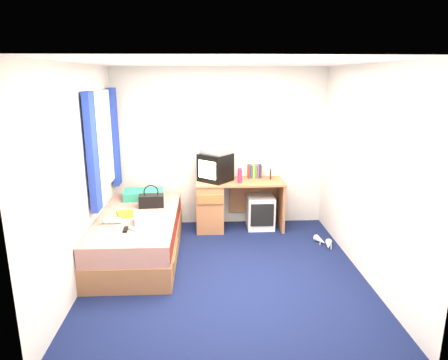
{
  "coord_description": "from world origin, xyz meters",
  "views": [
    {
      "loc": [
        -0.23,
        -4.3,
        2.27
      ],
      "look_at": [
        0.01,
        0.7,
        0.95
      ],
      "focal_mm": 32.0,
      "sensor_mm": 36.0,
      "label": 1
    }
  ],
  "objects_px": {
    "remote_control": "(126,229)",
    "crt_tv": "(215,167)",
    "storage_cube": "(260,212)",
    "handbag": "(151,200)",
    "aerosol_can": "(230,174)",
    "colour_swatch_fan": "(132,229)",
    "pillow": "(144,194)",
    "towel": "(147,219)",
    "magazine": "(126,214)",
    "pink_water_bottle": "(240,176)",
    "white_heels": "(324,243)",
    "vcr": "(215,151)",
    "water_bottle": "(113,221)",
    "bed": "(139,236)",
    "desk": "(221,203)",
    "picture_frame": "(270,174)"
  },
  "relations": [
    {
      "from": "towel",
      "to": "storage_cube",
      "type": "bearing_deg",
      "value": 36.18
    },
    {
      "from": "desk",
      "to": "magazine",
      "type": "xyz_separation_m",
      "value": [
        -1.26,
        -0.84,
        0.14
      ]
    },
    {
      "from": "crt_tv",
      "to": "colour_swatch_fan",
      "type": "distance_m",
      "value": 1.74
    },
    {
      "from": "bed",
      "to": "desk",
      "type": "xyz_separation_m",
      "value": [
        1.11,
        0.9,
        0.14
      ]
    },
    {
      "from": "magazine",
      "to": "towel",
      "type": "bearing_deg",
      "value": -44.25
    },
    {
      "from": "vcr",
      "to": "towel",
      "type": "height_order",
      "value": "vcr"
    },
    {
      "from": "pillow",
      "to": "pink_water_bottle",
      "type": "xyz_separation_m",
      "value": [
        1.4,
        0.02,
        0.25
      ]
    },
    {
      "from": "storage_cube",
      "to": "handbag",
      "type": "relative_size",
      "value": 1.46
    },
    {
      "from": "aerosol_can",
      "to": "pink_water_bottle",
      "type": "bearing_deg",
      "value": -58.77
    },
    {
      "from": "desk",
      "to": "water_bottle",
      "type": "bearing_deg",
      "value": -139.64
    },
    {
      "from": "crt_tv",
      "to": "aerosol_can",
      "type": "relative_size",
      "value": 3.24
    },
    {
      "from": "handbag",
      "to": "water_bottle",
      "type": "relative_size",
      "value": 1.71
    },
    {
      "from": "desk",
      "to": "colour_swatch_fan",
      "type": "bearing_deg",
      "value": -128.87
    },
    {
      "from": "colour_swatch_fan",
      "to": "remote_control",
      "type": "distance_m",
      "value": 0.07
    },
    {
      "from": "pillow",
      "to": "remote_control",
      "type": "bearing_deg",
      "value": -91.33
    },
    {
      "from": "white_heels",
      "to": "aerosol_can",
      "type": "bearing_deg",
      "value": 147.73
    },
    {
      "from": "pink_water_bottle",
      "to": "colour_swatch_fan",
      "type": "bearing_deg",
      "value": -137.9
    },
    {
      "from": "bed",
      "to": "desk",
      "type": "relative_size",
      "value": 1.54
    },
    {
      "from": "pink_water_bottle",
      "to": "water_bottle",
      "type": "xyz_separation_m",
      "value": [
        -1.62,
        -1.02,
        -0.28
      ]
    },
    {
      "from": "aerosol_can",
      "to": "remote_control",
      "type": "height_order",
      "value": "aerosol_can"
    },
    {
      "from": "pillow",
      "to": "remote_control",
      "type": "height_order",
      "value": "pillow"
    },
    {
      "from": "handbag",
      "to": "magazine",
      "type": "relative_size",
      "value": 1.22
    },
    {
      "from": "desk",
      "to": "towel",
      "type": "height_order",
      "value": "desk"
    },
    {
      "from": "bed",
      "to": "water_bottle",
      "type": "xyz_separation_m",
      "value": [
        -0.25,
        -0.26,
        0.31
      ]
    },
    {
      "from": "picture_frame",
      "to": "vcr",
      "type": "bearing_deg",
      "value": -166.82
    },
    {
      "from": "vcr",
      "to": "water_bottle",
      "type": "relative_size",
      "value": 1.91
    },
    {
      "from": "desk",
      "to": "handbag",
      "type": "height_order",
      "value": "handbag"
    },
    {
      "from": "crt_tv",
      "to": "picture_frame",
      "type": "distance_m",
      "value": 0.85
    },
    {
      "from": "pillow",
      "to": "colour_swatch_fan",
      "type": "distance_m",
      "value": 1.21
    },
    {
      "from": "crt_tv",
      "to": "vcr",
      "type": "relative_size",
      "value": 1.46
    },
    {
      "from": "pillow",
      "to": "water_bottle",
      "type": "xyz_separation_m",
      "value": [
        -0.22,
        -1.01,
        -0.03
      ]
    },
    {
      "from": "pillow",
      "to": "handbag",
      "type": "distance_m",
      "value": 0.42
    },
    {
      "from": "handbag",
      "to": "remote_control",
      "type": "height_order",
      "value": "handbag"
    },
    {
      "from": "bed",
      "to": "white_heels",
      "type": "height_order",
      "value": "bed"
    },
    {
      "from": "pink_water_bottle",
      "to": "remote_control",
      "type": "relative_size",
      "value": 1.26
    },
    {
      "from": "pillow",
      "to": "remote_control",
      "type": "xyz_separation_m",
      "value": [
        -0.03,
        -1.23,
        -0.05
      ]
    },
    {
      "from": "storage_cube",
      "to": "pink_water_bottle",
      "type": "distance_m",
      "value": 0.7
    },
    {
      "from": "storage_cube",
      "to": "pink_water_bottle",
      "type": "bearing_deg",
      "value": -158.64
    },
    {
      "from": "pillow",
      "to": "picture_frame",
      "type": "xyz_separation_m",
      "value": [
        1.88,
        0.24,
        0.22
      ]
    },
    {
      "from": "towel",
      "to": "magazine",
      "type": "height_order",
      "value": "towel"
    },
    {
      "from": "handbag",
      "to": "remote_control",
      "type": "xyz_separation_m",
      "value": [
        -0.19,
        -0.85,
        -0.08
      ]
    },
    {
      "from": "pink_water_bottle",
      "to": "towel",
      "type": "xyz_separation_m",
      "value": [
        -1.22,
        -1.0,
        -0.26
      ]
    },
    {
      "from": "aerosol_can",
      "to": "white_heels",
      "type": "distance_m",
      "value": 1.68
    },
    {
      "from": "bed",
      "to": "magazine",
      "type": "relative_size",
      "value": 7.14
    },
    {
      "from": "vcr",
      "to": "colour_swatch_fan",
      "type": "distance_m",
      "value": 1.81
    },
    {
      "from": "pillow",
      "to": "handbag",
      "type": "relative_size",
      "value": 1.63
    },
    {
      "from": "storage_cube",
      "to": "white_heels",
      "type": "relative_size",
      "value": 1.28
    },
    {
      "from": "pillow",
      "to": "vcr",
      "type": "bearing_deg",
      "value": 8.32
    },
    {
      "from": "water_bottle",
      "to": "white_heels",
      "type": "xyz_separation_m",
      "value": [
        2.75,
        0.44,
        -0.54
      ]
    },
    {
      "from": "remote_control",
      "to": "crt_tv",
      "type": "bearing_deg",
      "value": 49.18
    }
  ]
}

